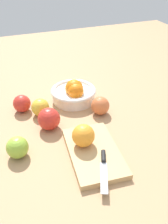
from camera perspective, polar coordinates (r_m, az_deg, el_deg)
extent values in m
plane|color=tan|center=(0.89, -3.20, -4.03)|extent=(2.40, 2.40, 0.00)
cylinder|color=white|center=(1.05, -2.48, 3.93)|extent=(0.18, 0.18, 0.05)
torus|color=white|center=(1.04, -2.51, 5.02)|extent=(0.19, 0.19, 0.02)
sphere|color=orange|center=(1.02, -2.33, 5.59)|extent=(0.08, 0.08, 0.08)
sphere|color=orange|center=(1.00, -1.98, 4.92)|extent=(0.07, 0.07, 0.07)
cube|color=tan|center=(0.79, 2.30, -9.43)|extent=(0.27, 0.18, 0.02)
sphere|color=orange|center=(0.78, -0.15, -5.55)|extent=(0.07, 0.07, 0.07)
cube|color=silver|center=(0.71, 4.71, -15.10)|extent=(0.11, 0.06, 0.00)
cylinder|color=black|center=(0.75, 4.59, -10.32)|extent=(0.05, 0.03, 0.01)
sphere|color=red|center=(0.88, -8.25, -1.61)|extent=(0.08, 0.08, 0.08)
sphere|color=red|center=(1.00, -14.40, 1.94)|extent=(0.07, 0.07, 0.07)
sphere|color=gold|center=(0.96, -10.23, 1.10)|extent=(0.07, 0.07, 0.07)
sphere|color=#8EB738|center=(0.80, -15.40, -8.03)|extent=(0.07, 0.07, 0.07)
sphere|color=#CC6638|center=(0.96, 3.85, 1.50)|extent=(0.07, 0.07, 0.07)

